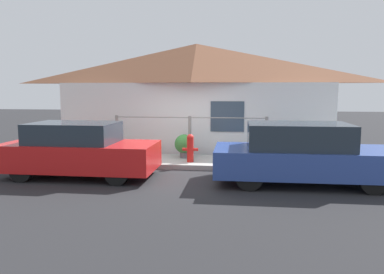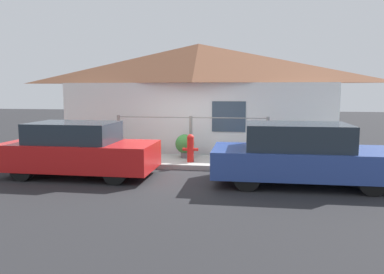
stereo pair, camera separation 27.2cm
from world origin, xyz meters
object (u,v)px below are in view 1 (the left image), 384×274
at_px(car_left, 79,150).
at_px(potted_plant_near_hydrant, 184,145).
at_px(car_right, 303,154).
at_px(fire_hydrant, 190,147).
at_px(potted_plant_corner, 303,147).
at_px(potted_plant_by_fence, 105,143).

relative_size(car_left, potted_plant_near_hydrant, 5.34).
relative_size(car_right, potted_plant_near_hydrant, 5.87).
xyz_separation_m(car_left, potted_plant_near_hydrant, (2.38, 2.29, -0.14)).
bearing_deg(fire_hydrant, potted_plant_corner, 11.96).
relative_size(car_left, car_right, 0.91).
bearing_deg(car_left, potted_plant_by_fence, 93.91).
xyz_separation_m(car_left, potted_plant_corner, (5.98, 2.34, -0.16)).
relative_size(fire_hydrant, potted_plant_by_fence, 1.11).
bearing_deg(car_right, potted_plant_near_hydrant, 143.93).
xyz_separation_m(potted_plant_near_hydrant, potted_plant_by_fence, (-2.53, -0.05, -0.00)).
xyz_separation_m(car_right, potted_plant_corner, (0.40, 2.34, -0.19)).
distance_m(potted_plant_near_hydrant, potted_plant_by_fence, 2.53).
xyz_separation_m(potted_plant_by_fence, potted_plant_corner, (6.12, 0.10, -0.02)).
relative_size(potted_plant_near_hydrant, potted_plant_by_fence, 0.99).
distance_m(car_left, fire_hydrant, 3.13).
distance_m(car_right, potted_plant_corner, 2.38).
bearing_deg(car_left, car_right, 0.25).
distance_m(fire_hydrant, potted_plant_corner, 3.39).
height_order(car_left, car_right, car_right).
xyz_separation_m(fire_hydrant, potted_plant_by_fence, (-2.81, 0.60, -0.02)).
height_order(potted_plant_near_hydrant, potted_plant_by_fence, potted_plant_by_fence).
height_order(car_left, fire_hydrant, car_left).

